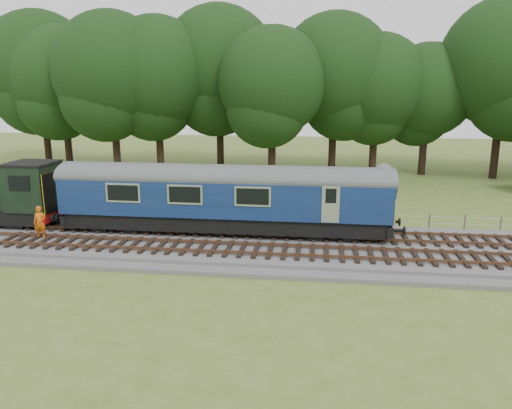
# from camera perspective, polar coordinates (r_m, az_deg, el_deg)

# --- Properties ---
(ground) EXTENTS (120.00, 120.00, 0.00)m
(ground) POSITION_cam_1_polar(r_m,az_deg,el_deg) (26.26, 8.08, -5.21)
(ground) COLOR #526324
(ground) RESTS_ON ground
(ballast) EXTENTS (70.00, 7.00, 0.35)m
(ballast) POSITION_cam_1_polar(r_m,az_deg,el_deg) (26.21, 8.09, -4.85)
(ballast) COLOR #4C4C4F
(ballast) RESTS_ON ground
(track_north) EXTENTS (67.20, 2.40, 0.21)m
(track_north) POSITION_cam_1_polar(r_m,az_deg,el_deg) (27.47, 8.09, -3.46)
(track_north) COLOR black
(track_north) RESTS_ON ballast
(track_south) EXTENTS (67.20, 2.40, 0.21)m
(track_south) POSITION_cam_1_polar(r_m,az_deg,el_deg) (24.61, 8.13, -5.48)
(track_south) COLOR black
(track_south) RESTS_ON ballast
(fence) EXTENTS (64.00, 0.12, 1.00)m
(fence) POSITION_cam_1_polar(r_m,az_deg,el_deg) (30.56, 8.03, -2.53)
(fence) COLOR #6B6054
(fence) RESTS_ON ground
(tree_line) EXTENTS (70.00, 8.00, 18.00)m
(tree_line) POSITION_cam_1_polar(r_m,az_deg,el_deg) (47.64, 7.92, 3.22)
(tree_line) COLOR black
(tree_line) RESTS_ON ground
(dmu_railcar) EXTENTS (18.05, 2.86, 3.88)m
(dmu_railcar) POSITION_cam_1_polar(r_m,az_deg,el_deg) (27.43, -3.69, 1.35)
(dmu_railcar) COLOR black
(dmu_railcar) RESTS_ON ground
(worker) EXTENTS (0.71, 0.53, 1.77)m
(worker) POSITION_cam_1_polar(r_m,az_deg,el_deg) (28.94, -23.47, -1.91)
(worker) COLOR #DA5D0B
(worker) RESTS_ON ballast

